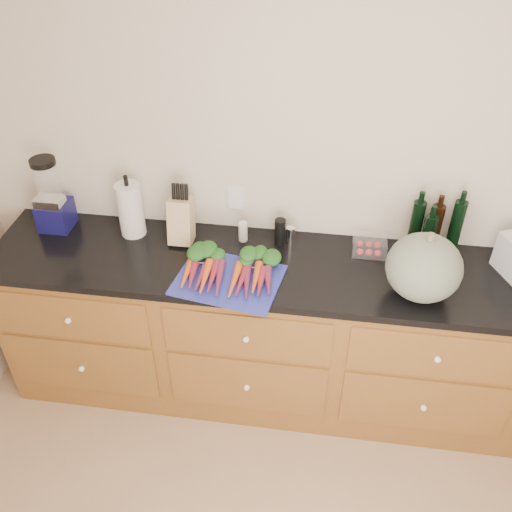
% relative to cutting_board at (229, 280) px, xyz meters
% --- Properties ---
extents(wall_back, '(4.10, 0.05, 2.60)m').
position_rel_cutting_board_xyz_m(wall_back, '(0.56, 0.48, 0.35)').
color(wall_back, beige).
rests_on(wall_back, ground).
extents(cabinets, '(3.60, 0.64, 0.90)m').
position_rel_cutting_board_xyz_m(cabinets, '(0.56, 0.16, -0.50)').
color(cabinets, brown).
rests_on(cabinets, ground).
extents(countertop, '(3.64, 0.62, 0.04)m').
position_rel_cutting_board_xyz_m(countertop, '(0.56, 0.16, -0.03)').
color(countertop, black).
rests_on(countertop, cabinets).
extents(cutting_board, '(0.55, 0.45, 0.01)m').
position_rel_cutting_board_xyz_m(cutting_board, '(0.00, 0.00, 0.00)').
color(cutting_board, '#272F98').
rests_on(cutting_board, countertop).
extents(carrots, '(0.45, 0.33, 0.06)m').
position_rel_cutting_board_xyz_m(carrots, '(0.00, 0.04, 0.03)').
color(carrots, '#E7551B').
rests_on(carrots, cutting_board).
extents(squash, '(0.35, 0.35, 0.31)m').
position_rel_cutting_board_xyz_m(squash, '(0.90, 0.04, 0.15)').
color(squash, '#596554').
rests_on(squash, countertop).
extents(blender_appliance, '(0.16, 0.16, 0.41)m').
position_rel_cutting_board_xyz_m(blender_appliance, '(-1.00, 0.32, 0.17)').
color(blender_appliance, '#100E45').
rests_on(blender_appliance, countertop).
extents(paper_towel, '(0.13, 0.13, 0.30)m').
position_rel_cutting_board_xyz_m(paper_towel, '(-0.57, 0.32, 0.14)').
color(paper_towel, silver).
rests_on(paper_towel, countertop).
extents(knife_block, '(0.12, 0.12, 0.24)m').
position_rel_cutting_board_xyz_m(knife_block, '(-0.30, 0.30, 0.11)').
color(knife_block, tan).
rests_on(knife_block, countertop).
extents(grinder_salt, '(0.05, 0.05, 0.11)m').
position_rel_cutting_board_xyz_m(grinder_salt, '(0.02, 0.34, 0.05)').
color(grinder_salt, silver).
rests_on(grinder_salt, countertop).
extents(grinder_pepper, '(0.06, 0.06, 0.14)m').
position_rel_cutting_board_xyz_m(grinder_pepper, '(0.21, 0.34, 0.07)').
color(grinder_pepper, black).
rests_on(grinder_pepper, countertop).
extents(canister_chrome, '(0.05, 0.05, 0.10)m').
position_rel_cutting_board_xyz_m(canister_chrome, '(0.27, 0.34, 0.05)').
color(canister_chrome, white).
rests_on(canister_chrome, countertop).
extents(tomato_box, '(0.17, 0.14, 0.08)m').
position_rel_cutting_board_xyz_m(tomato_box, '(0.67, 0.33, 0.03)').
color(tomato_box, white).
rests_on(tomato_box, countertop).
extents(bottles, '(0.25, 0.13, 0.31)m').
position_rel_cutting_board_xyz_m(bottles, '(0.98, 0.37, 0.13)').
color(bottles, black).
rests_on(bottles, countertop).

